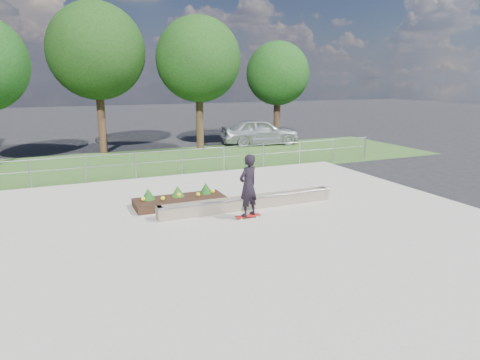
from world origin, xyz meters
The scene contains 11 objects.
ground centered at (0.00, 0.00, 0.00)m, with size 120.00×120.00×0.00m, color black.
grass_verge centered at (0.00, 11.00, 0.01)m, with size 30.00×8.00×0.02m, color #2D4F1F.
concrete_slab centered at (0.00, 0.00, 0.03)m, with size 15.00×15.00×0.06m, color #9D988B.
fence centered at (0.00, 7.50, 0.77)m, with size 20.06×0.06×1.20m.
tree_mid_left centered at (-2.50, 15.00, 5.61)m, with size 5.25×5.25×8.25m.
tree_mid_right centered at (3.00, 14.00, 5.23)m, with size 4.90×4.90×7.70m.
tree_far_right centered at (9.00, 15.50, 4.48)m, with size 4.20×4.20×6.60m.
grind_ledge centered at (0.59, 1.71, 0.26)m, with size 6.00×0.44×0.43m.
planter_bed centered at (-1.35, 3.01, 0.24)m, with size 3.00×1.20×0.61m.
skateboarder centered at (0.18, 0.83, 1.08)m, with size 0.81×0.69×1.96m.
parked_car centered at (7.14, 14.29, 0.85)m, with size 2.01×4.99×1.70m, color #A3A9AC.
Camera 1 is at (-4.95, -10.41, 4.20)m, focal length 32.00 mm.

